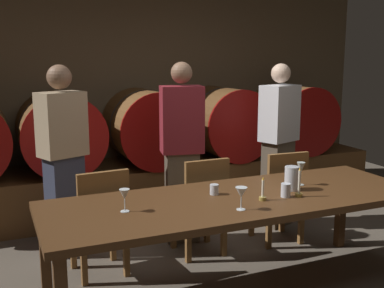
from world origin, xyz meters
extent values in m
cube|color=brown|center=(0.00, 2.86, 1.39)|extent=(6.19, 0.24, 2.77)
cube|color=brown|center=(0.00, 2.31, 0.26)|extent=(5.57, 0.90, 0.53)
cylinder|color=brown|center=(-0.97, 2.31, 0.94)|extent=(0.83, 0.88, 0.83)
cylinder|color=#9E1411|center=(-0.97, 1.85, 0.94)|extent=(0.84, 0.03, 0.84)
cylinder|color=#9E1411|center=(-0.97, 2.77, 0.94)|extent=(0.84, 0.03, 0.84)
cylinder|color=#2D2D33|center=(-0.97, 2.31, 0.94)|extent=(0.83, 0.04, 0.83)
cylinder|color=brown|center=(-0.02, 2.31, 0.94)|extent=(0.83, 0.88, 0.83)
cylinder|color=maroon|center=(-0.02, 1.85, 0.94)|extent=(0.84, 0.03, 0.84)
cylinder|color=maroon|center=(-0.02, 2.77, 0.94)|extent=(0.84, 0.03, 0.84)
cylinder|color=#2D2D33|center=(-0.02, 2.31, 0.94)|extent=(0.83, 0.04, 0.83)
cylinder|color=brown|center=(0.96, 2.31, 0.94)|extent=(0.83, 0.88, 0.83)
cylinder|color=maroon|center=(0.96, 1.85, 0.94)|extent=(0.84, 0.03, 0.84)
cylinder|color=maroon|center=(0.96, 2.77, 0.94)|extent=(0.84, 0.03, 0.84)
cylinder|color=#2D2D33|center=(0.96, 2.31, 0.94)|extent=(0.83, 0.04, 0.83)
cylinder|color=brown|center=(1.91, 2.31, 0.94)|extent=(0.83, 0.88, 0.83)
cylinder|color=maroon|center=(1.91, 1.85, 0.94)|extent=(0.84, 0.03, 0.84)
cylinder|color=maroon|center=(1.91, 2.77, 0.94)|extent=(0.84, 0.03, 0.84)
cylinder|color=#2D2D33|center=(1.91, 2.31, 0.94)|extent=(0.83, 0.04, 0.83)
cube|color=#4C2D16|center=(-0.04, 0.11, 0.72)|extent=(2.76, 0.94, 0.05)
cube|color=#4C2D16|center=(-1.34, 0.52, 0.35)|extent=(0.07, 0.07, 0.69)
cube|color=#4C2D16|center=(1.26, 0.52, 0.35)|extent=(0.07, 0.07, 0.69)
cube|color=brown|center=(-0.89, 0.86, 0.44)|extent=(0.43, 0.43, 0.04)
cube|color=brown|center=(-0.87, 0.68, 0.67)|extent=(0.40, 0.07, 0.42)
cube|color=brown|center=(-0.73, 1.04, 0.21)|extent=(0.05, 0.05, 0.42)
cube|color=brown|center=(-1.07, 1.01, 0.21)|extent=(0.05, 0.05, 0.42)
cube|color=brown|center=(-0.71, 0.70, 0.21)|extent=(0.05, 0.05, 0.42)
cube|color=brown|center=(-1.04, 0.68, 0.21)|extent=(0.05, 0.05, 0.42)
cube|color=brown|center=(0.01, 0.92, 0.44)|extent=(0.41, 0.41, 0.04)
cube|color=brown|center=(0.01, 0.74, 0.67)|extent=(0.40, 0.05, 0.42)
cube|color=brown|center=(0.18, 1.09, 0.21)|extent=(0.04, 0.04, 0.42)
cube|color=brown|center=(-0.16, 1.08, 0.21)|extent=(0.04, 0.04, 0.42)
cube|color=brown|center=(0.18, 0.75, 0.21)|extent=(0.04, 0.04, 0.42)
cube|color=brown|center=(-0.16, 0.74, 0.21)|extent=(0.04, 0.04, 0.42)
cube|color=brown|center=(0.81, 0.89, 0.44)|extent=(0.42, 0.42, 0.04)
cube|color=brown|center=(0.80, 0.71, 0.67)|extent=(0.40, 0.06, 0.42)
cube|color=brown|center=(0.98, 1.05, 0.21)|extent=(0.05, 0.05, 0.42)
cube|color=brown|center=(0.65, 1.06, 0.21)|extent=(0.05, 0.05, 0.42)
cube|color=brown|center=(0.97, 0.71, 0.21)|extent=(0.05, 0.05, 0.42)
cube|color=brown|center=(0.63, 0.72, 0.21)|extent=(0.05, 0.05, 0.42)
cube|color=#33384C|center=(-1.06, 1.38, 0.44)|extent=(0.35, 0.30, 0.88)
cube|color=tan|center=(-1.06, 1.38, 1.16)|extent=(0.44, 0.37, 0.55)
sphere|color=#8C664C|center=(-1.06, 1.38, 1.56)|extent=(0.21, 0.21, 0.21)
cube|color=brown|center=(-0.01, 1.23, 0.43)|extent=(0.33, 0.26, 0.85)
cube|color=maroon|center=(-0.01, 1.23, 1.16)|extent=(0.42, 0.31, 0.61)
sphere|color=#8C664C|center=(-0.01, 1.23, 1.58)|extent=(0.20, 0.20, 0.20)
cube|color=brown|center=(1.04, 1.23, 0.44)|extent=(0.35, 0.29, 0.89)
cube|color=silver|center=(1.04, 1.23, 1.17)|extent=(0.44, 0.36, 0.56)
sphere|color=beige|center=(1.04, 1.23, 1.56)|extent=(0.19, 0.19, 0.19)
cylinder|color=olive|center=(0.09, -0.02, 0.75)|extent=(0.05, 0.05, 0.02)
cylinder|color=#EDE5CC|center=(0.09, -0.02, 0.83)|extent=(0.02, 0.02, 0.12)
cone|color=yellow|center=(0.09, -0.02, 0.90)|extent=(0.01, 0.01, 0.02)
cylinder|color=olive|center=(0.37, -0.05, 0.75)|extent=(0.05, 0.05, 0.02)
cylinder|color=#EDE5CC|center=(0.37, -0.05, 0.85)|extent=(0.02, 0.02, 0.17)
cone|color=yellow|center=(0.37, -0.05, 0.95)|extent=(0.01, 0.01, 0.02)
cylinder|color=silver|center=(0.42, 0.12, 0.83)|extent=(0.11, 0.11, 0.18)
cylinder|color=white|center=(-0.86, 0.12, 0.74)|extent=(0.06, 0.06, 0.00)
cylinder|color=white|center=(-0.86, 0.12, 0.79)|extent=(0.01, 0.01, 0.08)
cone|color=white|center=(-0.86, 0.12, 0.86)|extent=(0.07, 0.07, 0.07)
cylinder|color=white|center=(-0.15, -0.15, 0.74)|extent=(0.06, 0.06, 0.00)
cylinder|color=white|center=(-0.15, -0.15, 0.79)|extent=(0.01, 0.01, 0.08)
cone|color=white|center=(-0.15, -0.15, 0.86)|extent=(0.08, 0.08, 0.07)
cylinder|color=silver|center=(0.57, 0.20, 0.74)|extent=(0.06, 0.06, 0.00)
cylinder|color=silver|center=(0.57, 0.20, 0.79)|extent=(0.01, 0.01, 0.09)
cone|color=silver|center=(0.57, 0.20, 0.88)|extent=(0.06, 0.06, 0.09)
cylinder|color=silver|center=(-0.16, 0.24, 0.78)|extent=(0.06, 0.06, 0.08)
cylinder|color=silver|center=(0.28, -0.02, 0.79)|extent=(0.07, 0.07, 0.10)
camera|label=1|loc=(-1.62, -2.77, 1.75)|focal=44.58mm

